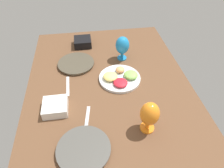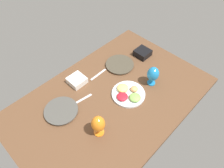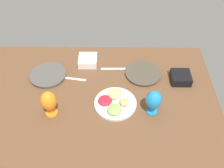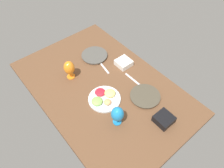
% 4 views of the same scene
% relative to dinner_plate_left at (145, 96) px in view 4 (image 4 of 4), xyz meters
% --- Properties ---
extents(ground_plane, '(1.60, 1.04, 0.04)m').
position_rel_dinner_plate_left_xyz_m(ground_plane, '(0.32, 0.21, -0.03)').
color(ground_plane, brown).
extents(dinner_plate_left, '(0.26, 0.26, 0.02)m').
position_rel_dinner_plate_left_xyz_m(dinner_plate_left, '(0.00, 0.00, 0.00)').
color(dinner_plate_left, beige).
rests_on(dinner_plate_left, ground_plane).
extents(dinner_plate_right, '(0.26, 0.26, 0.02)m').
position_rel_dinner_plate_left_xyz_m(dinner_plate_right, '(0.68, 0.03, 0.00)').
color(dinner_plate_right, silver).
rests_on(dinner_plate_right, ground_plane).
extents(fruit_platter, '(0.27, 0.27, 0.05)m').
position_rel_dinner_plate_left_xyz_m(fruit_platter, '(0.20, 0.28, 0.01)').
color(fruit_platter, silver).
rests_on(fruit_platter, ground_plane).
extents(hurricane_glass_orange, '(0.10, 0.10, 0.19)m').
position_rel_dinner_plate_left_xyz_m(hurricane_glass_orange, '(0.60, 0.36, 0.10)').
color(hurricane_glass_orange, orange).
rests_on(hurricane_glass_orange, ground_plane).
extents(hurricane_glass_blue, '(0.10, 0.10, 0.18)m').
position_rel_dinner_plate_left_xyz_m(hurricane_glass_blue, '(-0.03, 0.34, 0.10)').
color(hurricane_glass_blue, '#1E83C8').
rests_on(hurricane_glass_blue, ground_plane).
extents(square_bowl_white, '(0.13, 0.13, 0.05)m').
position_rel_dinner_plate_left_xyz_m(square_bowl_white, '(0.41, -0.12, 0.02)').
color(square_bowl_white, white).
rests_on(square_bowl_white, ground_plane).
extents(square_bowl_black, '(0.13, 0.13, 0.06)m').
position_rel_dinner_plate_left_xyz_m(square_bowl_black, '(-0.26, 0.06, 0.02)').
color(square_bowl_black, black).
rests_on(square_bowl_black, ground_plane).
extents(fork_by_left_plate, '(0.18, 0.02, 0.01)m').
position_rel_dinner_plate_left_xyz_m(fork_by_left_plate, '(0.22, -0.06, -0.01)').
color(fork_by_left_plate, silver).
rests_on(fork_by_left_plate, ground_plane).
extents(fork_by_right_plate, '(0.18, 0.05, 0.01)m').
position_rel_dinner_plate_left_xyz_m(fork_by_right_plate, '(0.50, 0.05, -0.01)').
color(fork_by_right_plate, silver).
rests_on(fork_by_right_plate, ground_plane).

